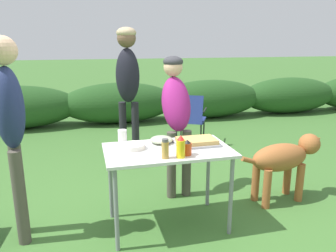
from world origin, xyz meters
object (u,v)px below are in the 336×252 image
object	(u,v)px
paper_cup_stack	(122,137)
dog	(284,158)
folding_table	(168,157)
camp_chair_green_behind_table	(190,116)
standing_person_in_gray_fleece	(128,77)
mixing_bowl	(161,140)
food_tray	(197,142)
plate_stack	(132,146)
spice_jar	(165,149)
standing_person_in_dark_puffer	(176,109)
standing_person_with_beanie	(11,120)
mustard_bottle	(181,147)
hot_sauce_bottle	(187,148)

from	to	relation	value
paper_cup_stack	dog	distance (m)	1.71
folding_table	camp_chair_green_behind_table	distance (m)	2.51
standing_person_in_gray_fleece	mixing_bowl	bearing A→B (deg)	-65.38
food_tray	plate_stack	world-z (taller)	food_tray
spice_jar	standing_person_in_dark_puffer	distance (m)	0.95
mixing_bowl	standing_person_with_beanie	bearing A→B (deg)	-177.08
plate_stack	standing_person_in_dark_puffer	xyz separation A→B (m)	(0.56, 0.57, 0.19)
plate_stack	mustard_bottle	size ratio (longest dim) A/B	1.18
standing_person_in_dark_puffer	camp_chair_green_behind_table	distance (m)	1.86
standing_person_with_beanie	standing_person_in_dark_puffer	bearing A→B (deg)	-81.16
food_tray	standing_person_with_beanie	size ratio (longest dim) A/B	0.23
mustard_bottle	standing_person_with_beanie	distance (m)	1.37
paper_cup_stack	standing_person_with_beanie	size ratio (longest dim) A/B	0.08
plate_stack	spice_jar	bearing A→B (deg)	-54.14
food_tray	hot_sauce_bottle	size ratio (longest dim) A/B	2.99
food_tray	dog	size ratio (longest dim) A/B	0.38
plate_stack	spice_jar	xyz separation A→B (m)	(0.22, -0.30, 0.06)
camp_chair_green_behind_table	standing_person_in_dark_puffer	bearing A→B (deg)	-85.57
folding_table	spice_jar	bearing A→B (deg)	-109.71
mustard_bottle	standing_person_with_beanie	world-z (taller)	standing_person_with_beanie
plate_stack	dog	distance (m)	1.64
folding_table	standing_person_in_dark_puffer	distance (m)	0.76
standing_person_with_beanie	camp_chair_green_behind_table	bearing A→B (deg)	-55.93
mixing_bowl	camp_chair_green_behind_table	distance (m)	2.36
folding_table	plate_stack	size ratio (longest dim) A/B	4.99
folding_table	camp_chair_green_behind_table	world-z (taller)	camp_chair_green_behind_table
folding_table	standing_person_in_gray_fleece	world-z (taller)	standing_person_in_gray_fleece
paper_cup_stack	hot_sauce_bottle	distance (m)	0.63
dog	hot_sauce_bottle	bearing A→B (deg)	-79.80
hot_sauce_bottle	standing_person_in_gray_fleece	bearing A→B (deg)	97.34
mixing_bowl	hot_sauce_bottle	bearing A→B (deg)	-70.71
mixing_bowl	paper_cup_stack	world-z (taller)	paper_cup_stack
plate_stack	camp_chair_green_behind_table	bearing A→B (deg)	60.61
folding_table	paper_cup_stack	world-z (taller)	paper_cup_stack
standing_person_in_dark_puffer	standing_person_in_gray_fleece	world-z (taller)	standing_person_in_gray_fleece
hot_sauce_bottle	dog	xyz separation A→B (m)	(1.19, 0.38, -0.34)
mixing_bowl	folding_table	bearing A→B (deg)	-85.43
plate_stack	mustard_bottle	world-z (taller)	mustard_bottle
standing_person_with_beanie	standing_person_in_gray_fleece	bearing A→B (deg)	-47.26
mustard_bottle	standing_person_in_dark_puffer	bearing A→B (deg)	76.64
plate_stack	camp_chair_green_behind_table	xyz separation A→B (m)	(1.25, 2.23, -0.29)
mixing_bowl	camp_chair_green_behind_table	xyz separation A→B (m)	(0.97, 2.13, -0.30)
hot_sauce_bottle	mustard_bottle	world-z (taller)	mustard_bottle
spice_jar	standing_person_in_dark_puffer	bearing A→B (deg)	68.99
spice_jar	standing_person_with_beanie	world-z (taller)	standing_person_with_beanie
plate_stack	mixing_bowl	size ratio (longest dim) A/B	1.05
hot_sauce_bottle	camp_chair_green_behind_table	size ratio (longest dim) A/B	0.16
plate_stack	standing_person_with_beanie	world-z (taller)	standing_person_with_beanie
standing_person_in_gray_fleece	standing_person_with_beanie	bearing A→B (deg)	-106.16
spice_jar	dog	size ratio (longest dim) A/B	0.16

